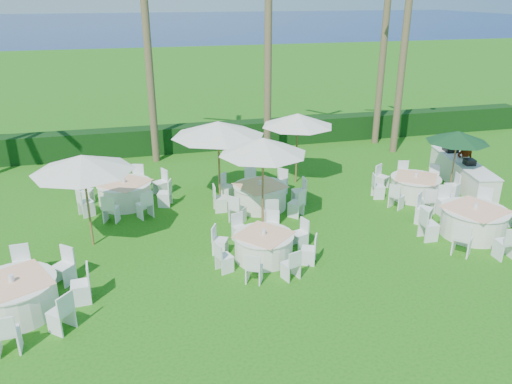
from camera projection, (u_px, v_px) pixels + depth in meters
The scene contains 20 objects.
ground at pixel (281, 277), 13.26m from camera, with size 120.00×120.00×0.00m, color #1A5E10.
hedge at pixel (207, 137), 23.81m from camera, with size 34.00×1.00×1.20m, color black.
ocean at pixel (138, 27), 104.84m from camera, with size 260.00×260.00×0.00m, color #071C4E.
banquet_table_a at pixel (15, 296), 11.62m from camera, with size 3.38×3.38×1.01m.
banquet_table_b at pixel (264, 246), 14.05m from camera, with size 2.92×2.92×0.90m.
banquet_table_c at pixel (473, 221), 15.40m from camera, with size 3.50×3.50×1.05m.
banquet_table_d at pixel (125, 193), 17.60m from camera, with size 3.26×3.26×1.00m.
banquet_table_e at pixel (260, 196), 17.38m from camera, with size 3.27×3.27×0.99m.
banquet_table_f at pixel (415, 187), 18.22m from camera, with size 3.13×3.13×0.95m.
umbrella_a at pixel (82, 163), 13.97m from camera, with size 2.89×2.89×2.82m.
umbrella_b at pixel (263, 146), 15.21m from camera, with size 2.77×2.77×2.92m.
umbrella_c at pixel (218, 129), 16.85m from camera, with size 3.20×3.20×2.99m.
umbrella_d at pixel (298, 120), 18.88m from camera, with size 2.77×2.77×2.77m.
umbrella_green at pixel (458, 137), 18.13m from camera, with size 2.27×2.27×2.35m.
buffet_table at pixel (462, 172), 19.35m from camera, with size 1.69×4.37×1.52m.
staff_person at pixel (464, 162), 19.54m from camera, with size 0.62×0.40×1.69m, color gray.
palm_b at pixel (147, 42), 20.41m from camera, with size 4.40×4.14×9.34m.
palm_c at pixel (268, 22), 20.59m from camera, with size 4.21×4.39×10.81m.
palm_d at pixel (384, 39), 23.14m from camera, with size 4.26×4.36×9.03m.
palm_e at pixel (405, 37), 21.68m from camera, with size 4.13×4.40×9.49m.
Camera 1 is at (-3.51, -10.92, 7.06)m, focal length 35.00 mm.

